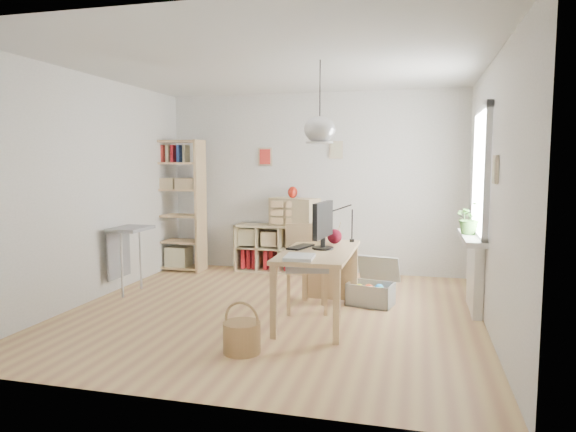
% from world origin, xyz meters
% --- Properties ---
extents(ground, '(4.50, 4.50, 0.00)m').
position_xyz_m(ground, '(0.00, 0.00, 0.00)').
color(ground, tan).
rests_on(ground, ground).
extents(room_shell, '(4.50, 4.50, 4.50)m').
position_xyz_m(room_shell, '(0.55, -0.15, 2.00)').
color(room_shell, white).
rests_on(room_shell, ground).
extents(window_unit, '(0.07, 1.16, 1.46)m').
position_xyz_m(window_unit, '(2.23, 0.60, 1.55)').
color(window_unit, white).
rests_on(window_unit, ground).
extents(radiator, '(0.10, 0.80, 0.80)m').
position_xyz_m(radiator, '(2.19, 0.60, 0.40)').
color(radiator, white).
rests_on(radiator, ground).
extents(windowsill, '(0.22, 1.20, 0.06)m').
position_xyz_m(windowsill, '(2.14, 0.60, 0.83)').
color(windowsill, silver).
rests_on(windowsill, radiator).
extents(desk, '(0.70, 1.50, 0.75)m').
position_xyz_m(desk, '(0.55, -0.15, 0.66)').
color(desk, tan).
rests_on(desk, ground).
extents(cube_shelf, '(1.40, 0.38, 0.72)m').
position_xyz_m(cube_shelf, '(-0.47, 2.08, 0.30)').
color(cube_shelf, tan).
rests_on(cube_shelf, ground).
extents(tall_bookshelf, '(0.80, 0.38, 2.00)m').
position_xyz_m(tall_bookshelf, '(-2.04, 1.80, 1.09)').
color(tall_bookshelf, tan).
rests_on(tall_bookshelf, ground).
extents(side_table, '(0.40, 0.55, 0.85)m').
position_xyz_m(side_table, '(-2.04, 0.35, 0.67)').
color(side_table, '#99999C').
rests_on(side_table, ground).
extents(chair, '(0.57, 0.57, 0.96)m').
position_xyz_m(chair, '(0.34, 0.21, 0.55)').
color(chair, '#99999C').
rests_on(chair, ground).
extents(wicker_basket, '(0.33, 0.33, 0.46)m').
position_xyz_m(wicker_basket, '(0.08, -1.26, 0.15)').
color(wicker_basket, '#9D7646').
rests_on(wicker_basket, ground).
extents(storage_chest, '(0.62, 0.67, 0.54)m').
position_xyz_m(storage_chest, '(1.06, 0.58, 0.18)').
color(storage_chest, silver).
rests_on(storage_chest, ground).
extents(monitor, '(0.23, 0.58, 0.50)m').
position_xyz_m(monitor, '(0.58, -0.10, 1.03)').
color(monitor, black).
rests_on(monitor, desk).
extents(keyboard, '(0.25, 0.41, 0.02)m').
position_xyz_m(keyboard, '(0.33, -0.07, 0.76)').
color(keyboard, black).
rests_on(keyboard, desk).
extents(task_lamp, '(0.38, 0.14, 0.40)m').
position_xyz_m(task_lamp, '(0.64, 0.41, 1.02)').
color(task_lamp, black).
rests_on(task_lamp, desk).
extents(yarn_ball, '(0.17, 0.17, 0.17)m').
position_xyz_m(yarn_ball, '(0.64, 0.29, 0.83)').
color(yarn_ball, '#550B1D').
rests_on(yarn_ball, desk).
extents(paper_tray, '(0.29, 0.35, 0.03)m').
position_xyz_m(paper_tray, '(0.47, -0.70, 0.77)').
color(paper_tray, silver).
rests_on(paper_tray, desk).
extents(drawer_chest, '(0.79, 0.56, 0.41)m').
position_xyz_m(drawer_chest, '(-0.24, 2.04, 0.93)').
color(drawer_chest, tan).
rests_on(drawer_chest, cube_shelf).
extents(red_vase, '(0.14, 0.14, 0.17)m').
position_xyz_m(red_vase, '(-0.27, 2.04, 1.22)').
color(red_vase, '#99190C').
rests_on(red_vase, drawer_chest).
extents(potted_plant, '(0.41, 0.39, 0.37)m').
position_xyz_m(potted_plant, '(2.12, 0.66, 1.04)').
color(potted_plant, '#335E23').
rests_on(potted_plant, windowsill).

